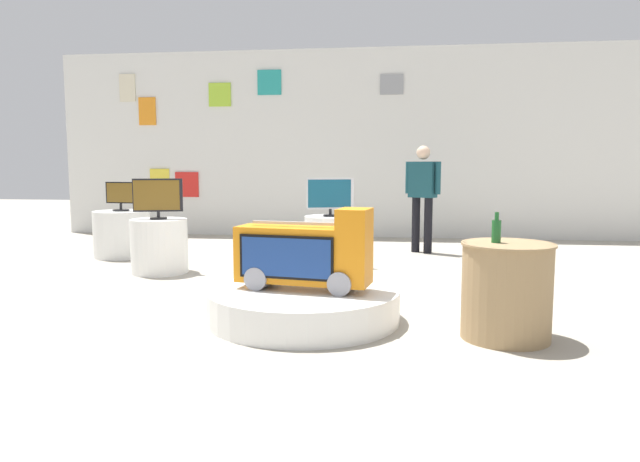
{
  "coord_description": "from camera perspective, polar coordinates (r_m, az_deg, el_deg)",
  "views": [
    {
      "loc": [
        0.92,
        -5.09,
        1.28
      ],
      "look_at": [
        0.23,
        0.33,
        0.66
      ],
      "focal_mm": 32.31,
      "sensor_mm": 36.0,
      "label": 1
    }
  ],
  "objects": [
    {
      "name": "tv_on_left_rear",
      "position": [
        7.21,
        1.02,
        3.6
      ],
      "size": [
        0.57,
        0.24,
        0.48
      ],
      "color": "black",
      "rests_on": "display_pedestal_left_rear"
    },
    {
      "name": "display_pedestal_left_rear",
      "position": [
        7.27,
        1.02,
        -1.05
      ],
      "size": [
        0.65,
        0.65,
        0.65
      ],
      "primitive_type": "cylinder",
      "color": "white",
      "rests_on": "ground"
    },
    {
      "name": "back_wall_display",
      "position": [
        10.38,
        2.12,
        8.63
      ],
      "size": [
        10.43,
        0.13,
        3.32
      ],
      "color": "silver",
      "rests_on": "ground"
    },
    {
      "name": "ground_plane",
      "position": [
        5.32,
        -2.9,
        -7.41
      ],
      "size": [
        30.0,
        30.0,
        0.0
      ],
      "primitive_type": "plane",
      "color": "#A8A091"
    },
    {
      "name": "display_pedestal_center_rear",
      "position": [
        7.14,
        -15.61,
        -1.43
      ],
      "size": [
        0.67,
        0.67,
        0.65
      ],
      "primitive_type": "cylinder",
      "color": "white",
      "rests_on": "ground"
    },
    {
      "name": "shopper_browsing_near_truck",
      "position": [
        8.56,
        10.13,
        3.96
      ],
      "size": [
        0.5,
        0.36,
        1.57
      ],
      "color": "black",
      "rests_on": "ground"
    },
    {
      "name": "display_pedestal_right_rear",
      "position": [
        8.56,
        -19.02,
        -0.26
      ],
      "size": [
        0.77,
        0.77,
        0.65
      ],
      "primitive_type": "cylinder",
      "color": "white",
      "rests_on": "ground"
    },
    {
      "name": "tv_on_center_rear",
      "position": [
        7.08,
        -15.78,
        3.27
      ],
      "size": [
        0.56,
        0.2,
        0.48
      ],
      "color": "black",
      "rests_on": "display_pedestal_center_rear"
    },
    {
      "name": "tv_on_right_rear",
      "position": [
        8.51,
        -19.16,
        3.35
      ],
      "size": [
        0.44,
        0.23,
        0.41
      ],
      "color": "black",
      "rests_on": "display_pedestal_right_rear"
    },
    {
      "name": "novelty_firetruck_tv",
      "position": [
        4.71,
        -1.44,
        -2.46
      ],
      "size": [
        1.14,
        0.53,
        0.68
      ],
      "color": "gray",
      "rests_on": "main_display_pedestal"
    },
    {
      "name": "main_display_pedestal",
      "position": [
        4.81,
        -1.65,
        -7.3
      ],
      "size": [
        1.58,
        1.58,
        0.27
      ],
      "primitive_type": "cylinder",
      "color": "white",
      "rests_on": "ground"
    },
    {
      "name": "bottle_on_side_table",
      "position": [
        4.41,
        17.06,
        0.06
      ],
      "size": [
        0.07,
        0.07,
        0.23
      ],
      "color": "#195926",
      "rests_on": "side_table_round"
    },
    {
      "name": "side_table_round",
      "position": [
        4.48,
        17.98,
        -5.58
      ],
      "size": [
        0.67,
        0.67,
        0.72
      ],
      "color": "#9E7F56",
      "rests_on": "ground"
    }
  ]
}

